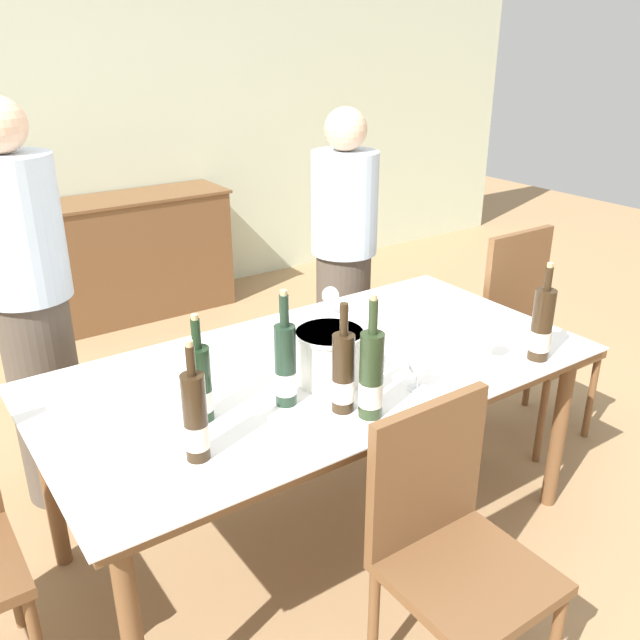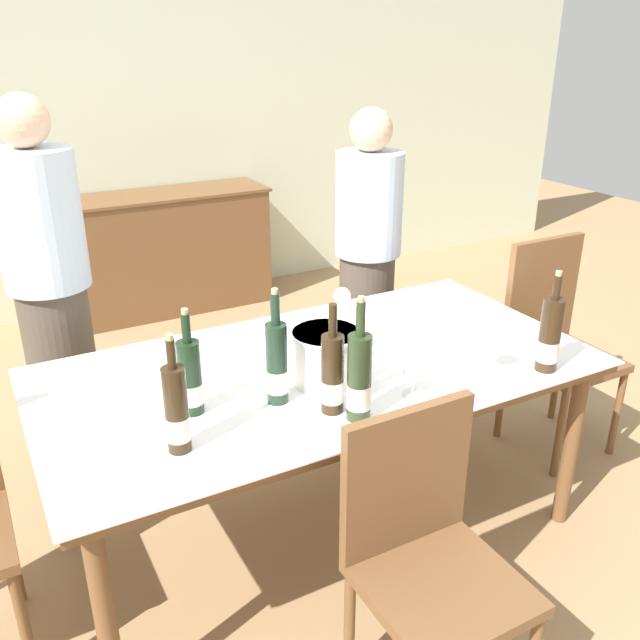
% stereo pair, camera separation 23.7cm
% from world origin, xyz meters
% --- Properties ---
extents(ground_plane, '(12.00, 12.00, 0.00)m').
position_xyz_m(ground_plane, '(0.00, 0.00, 0.00)').
color(ground_plane, '#A37F56').
extents(back_wall, '(8.00, 0.10, 2.80)m').
position_xyz_m(back_wall, '(0.00, 2.90, 1.40)').
color(back_wall, beige).
rests_on(back_wall, ground_plane).
extents(sideboard_cabinet, '(1.38, 0.46, 0.84)m').
position_xyz_m(sideboard_cabinet, '(0.22, 2.61, 0.42)').
color(sideboard_cabinet, brown).
rests_on(sideboard_cabinet, ground_plane).
extents(dining_table, '(1.99, 1.02, 0.74)m').
position_xyz_m(dining_table, '(0.00, 0.00, 0.68)').
color(dining_table, brown).
rests_on(dining_table, ground_plane).
extents(ice_bucket, '(0.24, 0.24, 0.19)m').
position_xyz_m(ice_bucket, '(-0.04, -0.11, 0.84)').
color(ice_bucket, white).
rests_on(ice_bucket, dining_table).
extents(wine_bottle_0, '(0.07, 0.07, 0.37)m').
position_xyz_m(wine_bottle_0, '(-0.61, -0.27, 0.87)').
color(wine_bottle_0, '#332314').
rests_on(wine_bottle_0, dining_table).
extents(wine_bottle_1, '(0.08, 0.08, 0.37)m').
position_xyz_m(wine_bottle_1, '(0.69, -0.41, 0.87)').
color(wine_bottle_1, '#332314').
rests_on(wine_bottle_1, dining_table).
extents(wine_bottle_2, '(0.07, 0.07, 0.37)m').
position_xyz_m(wine_bottle_2, '(-0.12, -0.29, 0.87)').
color(wine_bottle_2, '#332314').
rests_on(wine_bottle_2, dining_table).
extents(wine_bottle_3, '(0.08, 0.08, 0.41)m').
position_xyz_m(wine_bottle_3, '(-0.07, -0.37, 0.88)').
color(wine_bottle_3, '#28381E').
rests_on(wine_bottle_3, dining_table).
extents(wine_bottle_4, '(0.07, 0.07, 0.39)m').
position_xyz_m(wine_bottle_4, '(-0.24, -0.16, 0.88)').
color(wine_bottle_4, '#1E3323').
rests_on(wine_bottle_4, dining_table).
extents(wine_bottle_5, '(0.07, 0.07, 0.35)m').
position_xyz_m(wine_bottle_5, '(-0.51, -0.09, 0.86)').
color(wine_bottle_5, black).
rests_on(wine_bottle_5, dining_table).
extents(wine_glass_0, '(0.08, 0.08, 0.14)m').
position_xyz_m(wine_glass_0, '(0.16, 0.05, 0.84)').
color(wine_glass_0, white).
rests_on(wine_glass_0, dining_table).
extents(wine_glass_1, '(0.07, 0.07, 0.13)m').
position_xyz_m(wine_glass_1, '(0.30, 0.35, 0.83)').
color(wine_glass_1, white).
rests_on(wine_glass_1, dining_table).
extents(wine_glass_2, '(0.07, 0.07, 0.13)m').
position_xyz_m(wine_glass_2, '(0.17, -0.33, 0.83)').
color(wine_glass_2, white).
rests_on(wine_glass_2, dining_table).
extents(wine_glass_3, '(0.07, 0.07, 0.14)m').
position_xyz_m(wine_glass_3, '(0.54, -0.32, 0.84)').
color(wine_glass_3, white).
rests_on(wine_glass_3, dining_table).
extents(chair_near_front, '(0.42, 0.42, 0.91)m').
position_xyz_m(chair_near_front, '(-0.06, -0.74, 0.52)').
color(chair_near_front, brown).
rests_on(chair_near_front, ground_plane).
extents(chair_right_end, '(0.42, 0.42, 0.99)m').
position_xyz_m(chair_right_end, '(1.29, 0.09, 0.56)').
color(chair_right_end, brown).
rests_on(chair_right_end, ground_plane).
extents(person_host, '(0.33, 0.33, 1.65)m').
position_xyz_m(person_host, '(-0.78, 0.85, 0.83)').
color(person_host, '#51473D').
rests_on(person_host, ground_plane).
extents(person_guest_left, '(0.33, 0.33, 1.53)m').
position_xyz_m(person_guest_left, '(0.73, 0.83, 0.76)').
color(person_guest_left, '#51473D').
rests_on(person_guest_left, ground_plane).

